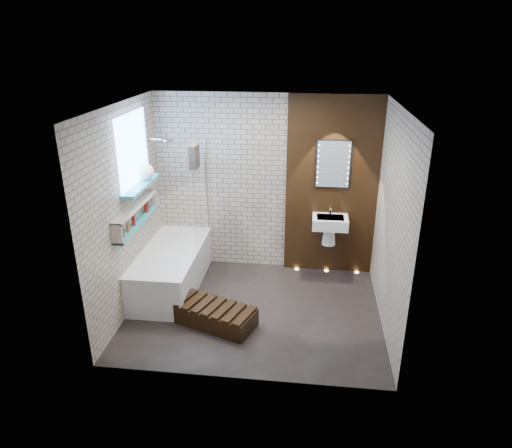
# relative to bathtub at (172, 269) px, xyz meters

# --- Properties ---
(ground) EXTENTS (3.20, 3.20, 0.00)m
(ground) POSITION_rel_bathtub_xyz_m (1.22, -0.45, -0.29)
(ground) COLOR black
(ground) RESTS_ON ground
(room_shell) EXTENTS (3.24, 3.20, 2.60)m
(room_shell) POSITION_rel_bathtub_xyz_m (1.22, -0.45, 1.01)
(room_shell) COLOR tan
(room_shell) RESTS_ON ground
(walnut_panel) EXTENTS (1.30, 0.06, 2.60)m
(walnut_panel) POSITION_rel_bathtub_xyz_m (2.17, 0.82, 1.01)
(walnut_panel) COLOR black
(walnut_panel) RESTS_ON ground
(clerestory_window) EXTENTS (0.18, 1.00, 0.94)m
(clerestory_window) POSITION_rel_bathtub_xyz_m (-0.34, -0.10, 1.61)
(clerestory_window) COLOR #7FADE0
(clerestory_window) RESTS_ON room_shell
(display_niche) EXTENTS (0.14, 1.30, 0.26)m
(display_niche) POSITION_rel_bathtub_xyz_m (-0.31, -0.30, 0.91)
(display_niche) COLOR teal
(display_niche) RESTS_ON room_shell
(bathtub) EXTENTS (0.79, 1.74, 0.70)m
(bathtub) POSITION_rel_bathtub_xyz_m (0.00, 0.00, 0.00)
(bathtub) COLOR white
(bathtub) RESTS_ON ground
(bath_screen) EXTENTS (0.01, 0.78, 1.40)m
(bath_screen) POSITION_rel_bathtub_xyz_m (0.35, 0.44, 0.99)
(bath_screen) COLOR white
(bath_screen) RESTS_ON bathtub
(towel) EXTENTS (0.09, 0.24, 0.31)m
(towel) POSITION_rel_bathtub_xyz_m (0.35, 0.20, 1.56)
(towel) COLOR #292321
(towel) RESTS_ON bath_screen
(shower_head) EXTENTS (0.18, 0.18, 0.02)m
(shower_head) POSITION_rel_bathtub_xyz_m (-0.08, 0.50, 1.71)
(shower_head) COLOR silver
(shower_head) RESTS_ON room_shell
(washbasin) EXTENTS (0.50, 0.36, 0.58)m
(washbasin) POSITION_rel_bathtub_xyz_m (2.17, 0.62, 0.50)
(washbasin) COLOR white
(washbasin) RESTS_ON walnut_panel
(led_mirror) EXTENTS (0.50, 0.02, 0.70)m
(led_mirror) POSITION_rel_bathtub_xyz_m (2.17, 0.78, 1.36)
(led_mirror) COLOR black
(led_mirror) RESTS_ON walnut_panel
(walnut_step) EXTENTS (1.10, 0.78, 0.22)m
(walnut_step) POSITION_rel_bathtub_xyz_m (0.77, -0.80, -0.18)
(walnut_step) COLOR black
(walnut_step) RESTS_ON ground
(niche_bottles) EXTENTS (0.06, 0.91, 0.16)m
(niche_bottles) POSITION_rel_bathtub_xyz_m (-0.31, -0.30, 0.88)
(niche_bottles) COLOR maroon
(niche_bottles) RESTS_ON display_niche
(sill_vases) EXTENTS (0.21, 0.21, 0.21)m
(sill_vases) POSITION_rel_bathtub_xyz_m (-0.28, 0.09, 1.37)
(sill_vases) COLOR white
(sill_vases) RESTS_ON clerestory_window
(floor_uplights) EXTENTS (0.96, 0.06, 0.01)m
(floor_uplights) POSITION_rel_bathtub_xyz_m (2.17, 0.75, -0.29)
(floor_uplights) COLOR #FFD899
(floor_uplights) RESTS_ON ground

